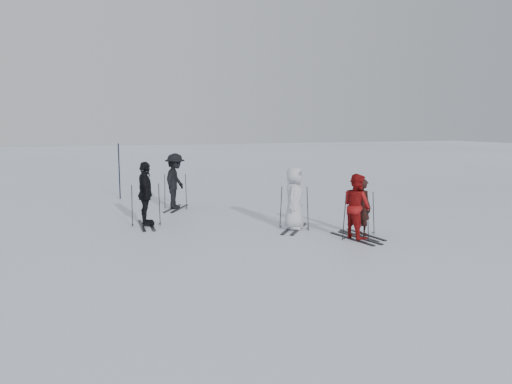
# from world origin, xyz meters

# --- Properties ---
(ground) EXTENTS (120.00, 120.00, 0.00)m
(ground) POSITION_xyz_m (0.00, 0.00, 0.00)
(ground) COLOR silver
(ground) RESTS_ON ground
(skier_near_dark) EXTENTS (0.43, 0.60, 1.55)m
(skier_near_dark) POSITION_xyz_m (2.22, -1.49, 0.77)
(skier_near_dark) COLOR black
(skier_near_dark) RESTS_ON ground
(skier_red) EXTENTS (0.78, 0.93, 1.73)m
(skier_red) POSITION_xyz_m (1.84, -1.78, 0.87)
(skier_red) COLOR maroon
(skier_red) RESTS_ON ground
(skier_grey) EXTENTS (1.00, 1.05, 1.81)m
(skier_grey) POSITION_xyz_m (0.79, -0.09, 0.91)
(skier_grey) COLOR #B7BAC1
(skier_grey) RESTS_ON ground
(skier_uphill_left) EXTENTS (0.52, 1.14, 1.92)m
(skier_uphill_left) POSITION_xyz_m (-3.21, 1.90, 0.96)
(skier_uphill_left) COLOR black
(skier_uphill_left) RESTS_ON ground
(skier_uphill_far) EXTENTS (1.28, 1.48, 1.98)m
(skier_uphill_far) POSITION_xyz_m (-1.78, 4.61, 0.99)
(skier_uphill_far) COLOR black
(skier_uphill_far) RESTS_ON ground
(skis_near_dark) EXTENTS (1.78, 1.08, 1.23)m
(skis_near_dark) POSITION_xyz_m (2.22, -1.49, 0.62)
(skis_near_dark) COLOR black
(skis_near_dark) RESTS_ON ground
(skis_red) EXTENTS (1.93, 1.22, 1.32)m
(skis_red) POSITION_xyz_m (1.84, -1.78, 0.66)
(skis_red) COLOR black
(skis_red) RESTS_ON ground
(skis_grey) EXTENTS (2.00, 1.85, 1.31)m
(skis_grey) POSITION_xyz_m (0.79, -0.09, 0.65)
(skis_grey) COLOR black
(skis_grey) RESTS_ON ground
(skis_uphill_left) EXTENTS (1.85, 1.03, 1.32)m
(skis_uphill_left) POSITION_xyz_m (-3.21, 1.90, 0.66)
(skis_uphill_left) COLOR black
(skis_uphill_left) RESTS_ON ground
(skis_uphill_far) EXTENTS (2.03, 1.72, 1.31)m
(skis_uphill_far) POSITION_xyz_m (-1.78, 4.61, 0.66)
(skis_uphill_far) COLOR black
(skis_uphill_far) RESTS_ON ground
(piste_marker) EXTENTS (0.05, 0.05, 2.28)m
(piste_marker) POSITION_xyz_m (-3.46, 7.83, 1.14)
(piste_marker) COLOR black
(piste_marker) RESTS_ON ground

